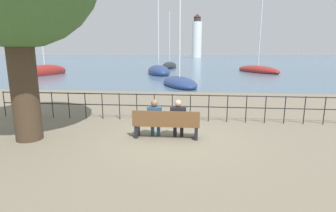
{
  "coord_description": "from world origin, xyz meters",
  "views": [
    {
      "loc": [
        0.87,
        -7.83,
        2.64
      ],
      "look_at": [
        0.0,
        0.5,
        0.91
      ],
      "focal_mm": 28.0,
      "sensor_mm": 36.0,
      "label": 1
    }
  ],
  "objects": [
    {
      "name": "sailboat_1",
      "position": [
        -0.39,
        12.96,
        0.26
      ],
      "size": [
        4.06,
        6.27,
        8.81
      ],
      "rotation": [
        0.0,
        0.0,
        0.34
      ],
      "color": "navy",
      "rests_on": "ground_plane"
    },
    {
      "name": "seated_person_left",
      "position": [
        -0.37,
        0.01,
        0.67
      ],
      "size": [
        0.42,
        0.35,
        1.21
      ],
      "color": "navy",
      "rests_on": "ground_plane"
    },
    {
      "name": "promenade_railing",
      "position": [
        -0.0,
        2.1,
        0.69
      ],
      "size": [
        14.09,
        0.04,
        1.05
      ],
      "color": "black",
      "rests_on": "ground_plane"
    },
    {
      "name": "park_bench",
      "position": [
        0.0,
        -0.07,
        0.44
      ],
      "size": [
        2.06,
        0.45,
        0.9
      ],
      "color": "brown",
      "rests_on": "ground_plane"
    },
    {
      "name": "harbor_lighthouse",
      "position": [
        1.23,
        122.66,
        9.46
      ],
      "size": [
        4.61,
        4.61,
        20.34
      ],
      "color": "white",
      "rests_on": "ground_plane"
    },
    {
      "name": "sailboat_3",
      "position": [
        -3.53,
        36.71,
        0.31
      ],
      "size": [
        2.31,
        7.98,
        9.52
      ],
      "rotation": [
        0.0,
        0.0,
        0.0
      ],
      "color": "black",
      "rests_on": "ground_plane"
    },
    {
      "name": "sailboat_2",
      "position": [
        -3.53,
        23.47,
        0.37
      ],
      "size": [
        4.22,
        6.61,
        11.64
      ],
      "rotation": [
        0.0,
        0.0,
        0.32
      ],
      "color": "navy",
      "rests_on": "ground_plane"
    },
    {
      "name": "ground_plane",
      "position": [
        0.0,
        0.0,
        0.0
      ],
      "size": [
        1000.0,
        1000.0,
        0.0
      ],
      "primitive_type": "plane",
      "color": "#7A705B"
    },
    {
      "name": "sailboat_0",
      "position": [
        9.09,
        28.2,
        0.3
      ],
      "size": [
        5.43,
        8.26,
        11.33
      ],
      "rotation": [
        0.0,
        0.0,
        0.42
      ],
      "color": "maroon",
      "rests_on": "ground_plane"
    },
    {
      "name": "harbor_water",
      "position": [
        0.0,
        159.72,
        0.0
      ],
      "size": [
        600.0,
        300.0,
        0.01
      ],
      "color": "slate",
      "rests_on": "ground_plane"
    },
    {
      "name": "seated_person_right",
      "position": [
        0.37,
        0.01,
        0.67
      ],
      "size": [
        0.48,
        0.35,
        1.22
      ],
      "color": "black",
      "rests_on": "ground_plane"
    },
    {
      "name": "sailboat_4",
      "position": [
        -16.58,
        21.18,
        0.4
      ],
      "size": [
        3.08,
        7.11,
        11.61
      ],
      "rotation": [
        0.0,
        0.0,
        -0.2
      ],
      "color": "maroon",
      "rests_on": "ground_plane"
    }
  ]
}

